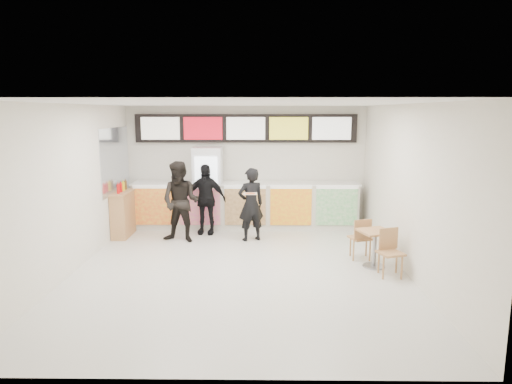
{
  "coord_description": "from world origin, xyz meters",
  "views": [
    {
      "loc": [
        0.4,
        -8.01,
        2.87
      ],
      "look_at": [
        0.28,
        1.2,
        1.23
      ],
      "focal_mm": 32.0,
      "sensor_mm": 36.0,
      "label": 1
    }
  ],
  "objects_px": {
    "customer_main": "(251,204)",
    "cafe_table": "(375,242)",
    "customer_left": "(181,202)",
    "customer_mid": "(205,199)",
    "condiment_ledge": "(123,213)",
    "service_counter": "(246,205)",
    "drinks_fridge": "(208,188)"
  },
  "relations": [
    {
      "from": "drinks_fridge",
      "to": "cafe_table",
      "type": "xyz_separation_m",
      "value": [
        3.43,
        -2.93,
        -0.52
      ]
    },
    {
      "from": "customer_left",
      "to": "customer_mid",
      "type": "bearing_deg",
      "value": 68.88
    },
    {
      "from": "service_counter",
      "to": "customer_main",
      "type": "xyz_separation_m",
      "value": [
        0.16,
        -1.16,
        0.25
      ]
    },
    {
      "from": "cafe_table",
      "to": "drinks_fridge",
      "type": "bearing_deg",
      "value": 121.36
    },
    {
      "from": "customer_left",
      "to": "condiment_ledge",
      "type": "bearing_deg",
      "value": 175.88
    },
    {
      "from": "drinks_fridge",
      "to": "customer_mid",
      "type": "relative_size",
      "value": 1.2
    },
    {
      "from": "condiment_ledge",
      "to": "service_counter",
      "type": "bearing_deg",
      "value": 16.45
    },
    {
      "from": "drinks_fridge",
      "to": "customer_mid",
      "type": "bearing_deg",
      "value": -89.62
    },
    {
      "from": "customer_main",
      "to": "cafe_table",
      "type": "distance_m",
      "value": 2.95
    },
    {
      "from": "customer_left",
      "to": "customer_mid",
      "type": "relative_size",
      "value": 1.08
    },
    {
      "from": "customer_main",
      "to": "cafe_table",
      "type": "xyz_separation_m",
      "value": [
        2.34,
        -1.76,
        -0.34
      ]
    },
    {
      "from": "drinks_fridge",
      "to": "condiment_ledge",
      "type": "xyz_separation_m",
      "value": [
        -1.89,
        -0.85,
        -0.47
      ]
    },
    {
      "from": "customer_left",
      "to": "service_counter",
      "type": "bearing_deg",
      "value": 55.39
    },
    {
      "from": "customer_left",
      "to": "condiment_ledge",
      "type": "height_order",
      "value": "customer_left"
    },
    {
      "from": "cafe_table",
      "to": "condiment_ledge",
      "type": "bearing_deg",
      "value": 140.47
    },
    {
      "from": "customer_main",
      "to": "customer_left",
      "type": "distance_m",
      "value": 1.55
    },
    {
      "from": "customer_main",
      "to": "condiment_ledge",
      "type": "relative_size",
      "value": 1.32
    },
    {
      "from": "drinks_fridge",
      "to": "service_counter",
      "type": "bearing_deg",
      "value": -0.99
    },
    {
      "from": "service_counter",
      "to": "cafe_table",
      "type": "height_order",
      "value": "service_counter"
    },
    {
      "from": "customer_main",
      "to": "customer_mid",
      "type": "distance_m",
      "value": 1.23
    },
    {
      "from": "customer_mid",
      "to": "customer_main",
      "type": "bearing_deg",
      "value": -20.21
    },
    {
      "from": "customer_mid",
      "to": "cafe_table",
      "type": "relative_size",
      "value": 1.13
    },
    {
      "from": "customer_main",
      "to": "customer_left",
      "type": "relative_size",
      "value": 0.92
    },
    {
      "from": "customer_left",
      "to": "condiment_ledge",
      "type": "distance_m",
      "value": 1.54
    },
    {
      "from": "service_counter",
      "to": "customer_main",
      "type": "relative_size",
      "value": 3.38
    },
    {
      "from": "service_counter",
      "to": "drinks_fridge",
      "type": "bearing_deg",
      "value": 179.01
    },
    {
      "from": "drinks_fridge",
      "to": "cafe_table",
      "type": "height_order",
      "value": "drinks_fridge"
    },
    {
      "from": "customer_main",
      "to": "customer_mid",
      "type": "bearing_deg",
      "value": -49.91
    },
    {
      "from": "service_counter",
      "to": "drinks_fridge",
      "type": "height_order",
      "value": "drinks_fridge"
    },
    {
      "from": "customer_main",
      "to": "condiment_ledge",
      "type": "bearing_deg",
      "value": -28.54
    },
    {
      "from": "service_counter",
      "to": "customer_main",
      "type": "height_order",
      "value": "customer_main"
    },
    {
      "from": "customer_main",
      "to": "cafe_table",
      "type": "bearing_deg",
      "value": 120.85
    }
  ]
}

